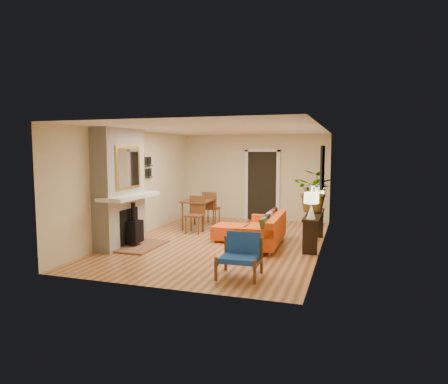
{
  "coord_description": "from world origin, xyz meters",
  "views": [
    {
      "loc": [
        2.84,
        -8.64,
        2.13
      ],
      "look_at": [
        0.0,
        0.2,
        1.15
      ],
      "focal_mm": 32.0,
      "sensor_mm": 36.0,
      "label": 1
    }
  ],
  "objects": [
    {
      "name": "lamp_near",
      "position": [
        2.07,
        -0.41,
        1.06
      ],
      "size": [
        0.3,
        0.3,
        0.54
      ],
      "color": "white",
      "rests_on": "console_table"
    },
    {
      "name": "room_shell",
      "position": [
        0.6,
        2.63,
        1.24
      ],
      "size": [
        6.5,
        6.5,
        6.5
      ],
      "color": "#D98A53",
      "rests_on": "ground"
    },
    {
      "name": "houseplant",
      "position": [
        2.06,
        0.52,
        1.21
      ],
      "size": [
        1.09,
        1.02,
        0.96
      ],
      "primitive_type": "imported",
      "rotation": [
        0.0,
        0.0,
        -0.39
      ],
      "color": "#1E5919",
      "rests_on": "console_table"
    },
    {
      "name": "blue_chair",
      "position": [
        1.09,
        -2.24,
        0.39
      ],
      "size": [
        0.71,
        0.7,
        0.72
      ],
      "color": "brown",
      "rests_on": "ground"
    },
    {
      "name": "lamp_far",
      "position": [
        2.07,
        1.06,
        1.06
      ],
      "size": [
        0.3,
        0.3,
        0.54
      ],
      "color": "white",
      "rests_on": "console_table"
    },
    {
      "name": "sofa",
      "position": [
        1.04,
        -0.03,
        0.33
      ],
      "size": [
        0.88,
        1.95,
        0.76
      ],
      "color": "silver",
      "rests_on": "ground"
    },
    {
      "name": "dining_table",
      "position": [
        -1.05,
        1.41,
        0.62
      ],
      "size": [
        0.73,
        1.75,
        0.95
      ],
      "color": "brown",
      "rests_on": "ground"
    },
    {
      "name": "fireplace",
      "position": [
        -2.0,
        -1.0,
        1.24
      ],
      "size": [
        1.09,
        1.68,
        2.6
      ],
      "color": "white",
      "rests_on": "ground"
    },
    {
      "name": "console_table",
      "position": [
        2.07,
        0.33,
        0.58
      ],
      "size": [
        0.34,
        1.85,
        0.72
      ],
      "color": "black",
      "rests_on": "ground"
    },
    {
      "name": "ottoman",
      "position": [
        0.14,
        0.22,
        0.21
      ],
      "size": [
        0.73,
        0.73,
        0.37
      ],
      "color": "silver",
      "rests_on": "ground"
    }
  ]
}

